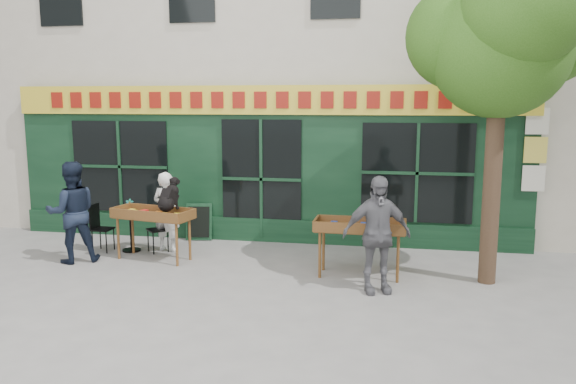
# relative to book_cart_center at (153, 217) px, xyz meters

# --- Properties ---
(ground) EXTENTS (80.00, 80.00, 0.00)m
(ground) POSITION_rel_book_cart_center_xyz_m (1.69, -0.58, -0.82)
(ground) COLOR slate
(ground) RESTS_ON ground
(building) EXTENTS (14.00, 7.26, 10.00)m
(building) POSITION_rel_book_cart_center_xyz_m (1.69, 5.39, 4.15)
(building) COLOR beige
(building) RESTS_ON ground
(street_tree) EXTENTS (3.05, 2.90, 5.60)m
(street_tree) POSITION_rel_book_cart_center_xyz_m (6.03, -0.22, 3.29)
(street_tree) COLOR #382619
(street_tree) RESTS_ON ground
(book_cart_center) EXTENTS (1.59, 0.90, 0.99)m
(book_cart_center) POSITION_rel_book_cart_center_xyz_m (0.00, 0.00, 0.00)
(book_cart_center) COLOR brown
(book_cart_center) RESTS_ON ground
(dog) EXTENTS (0.45, 0.66, 0.60)m
(dog) POSITION_rel_book_cart_center_xyz_m (0.35, -0.05, 0.47)
(dog) COLOR black
(dog) RESTS_ON book_cart_center
(woman) EXTENTS (0.65, 0.49, 1.60)m
(woman) POSITION_rel_book_cart_center_xyz_m (-0.00, 0.65, -0.02)
(woman) COLOR white
(woman) RESTS_ON ground
(book_cart_right) EXTENTS (1.51, 0.65, 0.99)m
(book_cart_right) POSITION_rel_book_cart_center_xyz_m (3.89, -0.34, 0.00)
(book_cart_right) COLOR brown
(book_cart_right) RESTS_ON ground
(man_right) EXTENTS (1.17, 0.78, 1.85)m
(man_right) POSITION_rel_book_cart_center_xyz_m (4.19, -1.09, 0.10)
(man_right) COLOR #5A5A5F
(man_right) RESTS_ON ground
(bistro_table) EXTENTS (0.60, 0.60, 0.76)m
(bistro_table) POSITION_rel_book_cart_center_xyz_m (-0.70, 0.48, -0.28)
(bistro_table) COLOR black
(bistro_table) RESTS_ON ground
(bistro_chair_left) EXTENTS (0.37, 0.37, 0.95)m
(bistro_chair_left) POSITION_rel_book_cart_center_xyz_m (-1.34, 0.38, -0.26)
(bistro_chair_left) COLOR black
(bistro_chair_left) RESTS_ON ground
(bistro_chair_right) EXTENTS (0.51, 0.51, 0.95)m
(bistro_chair_right) POSITION_rel_book_cart_center_xyz_m (-0.09, 0.59, -0.26)
(bistro_chair_right) COLOR black
(bistro_chair_right) RESTS_ON ground
(potted_plant) EXTENTS (0.18, 0.14, 0.30)m
(potted_plant) POSITION_rel_book_cart_center_xyz_m (-0.70, 0.48, 0.09)
(potted_plant) COLOR gray
(potted_plant) RESTS_ON bistro_table
(man_left) EXTENTS (1.16, 1.11, 1.89)m
(man_left) POSITION_rel_book_cart_center_xyz_m (-1.40, -0.42, 0.12)
(man_left) COLOR black
(man_left) RESTS_ON ground
(chalkboard) EXTENTS (0.58, 0.28, 0.79)m
(chalkboard) POSITION_rel_book_cart_center_xyz_m (0.32, 1.61, -0.42)
(chalkboard) COLOR black
(chalkboard) RESTS_ON ground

